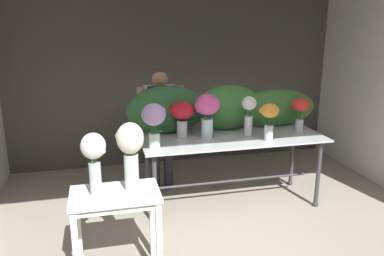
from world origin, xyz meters
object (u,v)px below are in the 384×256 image
(florist, at_px, (161,118))
(vase_fuchsia_peonies, at_px, (207,110))
(vase_lilac_roses, at_px, (154,120))
(vase_white_roses_tall, at_px, (94,156))
(display_table_glass, at_px, (232,147))
(vase_cream_lisianthus_tall, at_px, (130,150))
(side_table_white, at_px, (116,206))
(vase_crimson_stock, at_px, (182,114))
(vase_scarlet_anemones, at_px, (300,109))
(vase_ivory_hydrangea, at_px, (249,113))
(vase_sunset_tulips, at_px, (269,117))

(florist, xyz_separation_m, vase_fuchsia_peonies, (0.43, -0.61, 0.21))
(vase_lilac_roses, xyz_separation_m, vase_white_roses_tall, (-0.62, -0.87, -0.05))
(vase_lilac_roses, bearing_deg, vase_fuchsia_peonies, 18.98)
(display_table_glass, distance_m, vase_fuchsia_peonies, 0.56)
(vase_cream_lisianthus_tall, bearing_deg, vase_fuchsia_peonies, 47.22)
(side_table_white, xyz_separation_m, vase_lilac_roses, (0.47, 0.87, 0.51))
(vase_white_roses_tall, bearing_deg, vase_fuchsia_peonies, 40.81)
(vase_white_roses_tall, bearing_deg, florist, 64.03)
(vase_crimson_stock, bearing_deg, vase_scarlet_anemones, -2.30)
(vase_fuchsia_peonies, relative_size, vase_white_roses_tall, 0.97)
(vase_crimson_stock, xyz_separation_m, vase_fuchsia_peonies, (0.27, -0.10, 0.06))
(display_table_glass, relative_size, vase_lilac_roses, 4.40)
(florist, bearing_deg, vase_fuchsia_peonies, -54.52)
(vase_ivory_hydrangea, bearing_deg, display_table_glass, -176.85)
(florist, height_order, vase_crimson_stock, florist)
(florist, distance_m, vase_white_roses_tall, 1.89)
(side_table_white, distance_m, vase_ivory_hydrangea, 2.01)
(vase_cream_lisianthus_tall, bearing_deg, vase_lilac_roses, 68.67)
(side_table_white, bearing_deg, vase_crimson_stock, 54.74)
(side_table_white, bearing_deg, vase_lilac_roses, 61.64)
(vase_ivory_hydrangea, bearing_deg, side_table_white, -146.21)
(vase_crimson_stock, xyz_separation_m, vase_ivory_hydrangea, (0.78, -0.11, 0.00))
(florist, relative_size, vase_crimson_stock, 3.73)
(vase_sunset_tulips, bearing_deg, display_table_glass, 144.09)
(display_table_glass, relative_size, side_table_white, 2.75)
(display_table_glass, xyz_separation_m, vase_sunset_tulips, (0.34, -0.25, 0.41))
(vase_cream_lisianthus_tall, bearing_deg, vase_white_roses_tall, -170.56)
(vase_ivory_hydrangea, relative_size, vase_white_roses_tall, 0.88)
(vase_crimson_stock, height_order, vase_cream_lisianthus_tall, vase_cream_lisianthus_tall)
(display_table_glass, xyz_separation_m, vase_lilac_roses, (-0.95, -0.21, 0.44))
(side_table_white, height_order, vase_ivory_hydrangea, vase_ivory_hydrangea)
(vase_fuchsia_peonies, bearing_deg, display_table_glass, -2.45)
(vase_lilac_roses, distance_m, vase_crimson_stock, 0.50)
(vase_ivory_hydrangea, bearing_deg, vase_scarlet_anemones, 3.82)
(vase_sunset_tulips, bearing_deg, vase_crimson_stock, 158.38)
(vase_crimson_stock, height_order, vase_ivory_hydrangea, vase_ivory_hydrangea)
(vase_cream_lisianthus_tall, bearing_deg, florist, 72.26)
(display_table_glass, xyz_separation_m, vase_crimson_stock, (-0.58, 0.12, 0.40))
(vase_scarlet_anemones, bearing_deg, vase_ivory_hydrangea, -176.18)
(vase_fuchsia_peonies, height_order, vase_cream_lisianthus_tall, vase_fuchsia_peonies)
(side_table_white, height_order, vase_lilac_roses, vase_lilac_roses)
(vase_ivory_hydrangea, bearing_deg, florist, 147.15)
(vase_lilac_roses, bearing_deg, display_table_glass, 12.30)
(vase_fuchsia_peonies, bearing_deg, vase_scarlet_anemones, 2.10)
(vase_white_roses_tall, bearing_deg, side_table_white, 0.36)
(vase_scarlet_anemones, xyz_separation_m, vase_sunset_tulips, (-0.55, -0.31, 0.00))
(vase_fuchsia_peonies, bearing_deg, vase_ivory_hydrangea, -0.24)
(florist, distance_m, vase_crimson_stock, 0.55)
(vase_scarlet_anemones, relative_size, vase_ivory_hydrangea, 0.87)
(vase_white_roses_tall, bearing_deg, vase_crimson_stock, 50.20)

